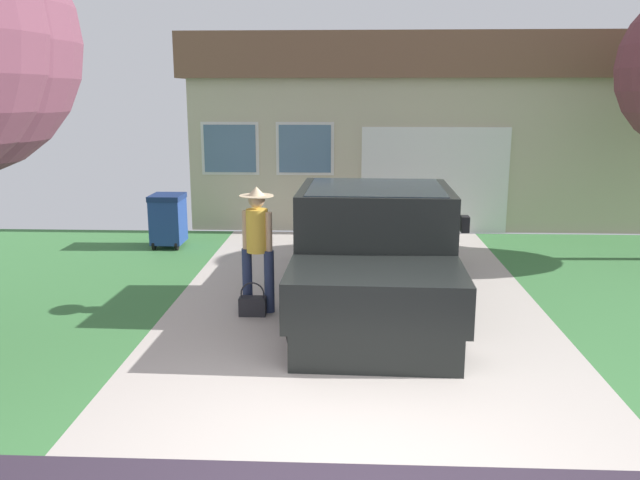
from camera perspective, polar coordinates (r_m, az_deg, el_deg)
The scene contains 5 objects.
pickup_truck at distance 9.04m, azimuth 4.75°, elevation -1.35°, with size 2.22×5.33×1.70m.
person_with_hat at distance 8.85m, azimuth -5.49°, elevation 0.08°, with size 0.46×0.46×1.73m.
handbag at distance 8.90m, azimuth -5.90°, elevation -5.65°, with size 0.36×0.20×0.46m.
house_with_garage at distance 17.37m, azimuth 8.60°, elevation 9.88°, with size 10.86×7.03×4.18m.
wheeled_trash_bin at distance 12.97m, azimuth -13.13°, elevation 1.83°, with size 0.60×0.72×1.03m.
Camera 1 is at (-0.10, -4.77, 2.94)m, focal length 36.65 mm.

